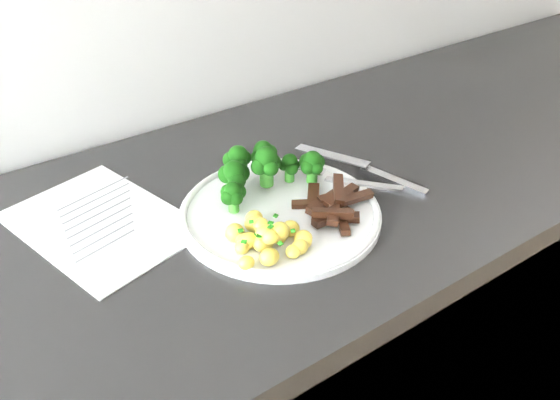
{
  "coord_description": "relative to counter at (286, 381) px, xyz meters",
  "views": [
    {
      "loc": [
        -0.33,
        1.03,
        1.43
      ],
      "look_at": [
        0.07,
        1.61,
        0.95
      ],
      "focal_mm": 37.54,
      "sensor_mm": 36.0,
      "label": 1
    }
  ],
  "objects": [
    {
      "name": "counter",
      "position": [
        0.0,
        0.0,
        0.0
      ],
      "size": [
        2.46,
        0.62,
        0.92
      ],
      "color": "black",
      "rests_on": "ground"
    },
    {
      "name": "recipe_paper",
      "position": [
        -0.28,
        0.09,
        0.46
      ],
      "size": [
        0.26,
        0.31,
        0.0
      ],
      "color": "white",
      "rests_on": "counter"
    },
    {
      "name": "plate",
      "position": [
        -0.05,
        -0.05,
        0.47
      ],
      "size": [
        0.3,
        0.3,
        0.02
      ],
      "color": "white",
      "rests_on": "counter"
    },
    {
      "name": "broccoli",
      "position": [
        -0.04,
        0.02,
        0.51
      ],
      "size": [
        0.19,
        0.1,
        0.08
      ],
      "color": "#2A6A1C",
      "rests_on": "plate"
    },
    {
      "name": "potatoes",
      "position": [
        -0.11,
        -0.11,
        0.49
      ],
      "size": [
        0.11,
        0.11,
        0.04
      ],
      "color": "#F6CE4D",
      "rests_on": "plate"
    },
    {
      "name": "beef_strips",
      "position": [
        0.01,
        -0.09,
        0.48
      ],
      "size": [
        0.12,
        0.13,
        0.03
      ],
      "color": "black",
      "rests_on": "plate"
    },
    {
      "name": "fork",
      "position": [
        0.08,
        -0.05,
        0.48
      ],
      "size": [
        0.11,
        0.17,
        0.02
      ],
      "color": "silver",
      "rests_on": "plate"
    },
    {
      "name": "knife",
      "position": [
        0.14,
        -0.05,
        0.47
      ],
      "size": [
        0.1,
        0.24,
        0.03
      ],
      "color": "silver",
      "rests_on": "plate"
    }
  ]
}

